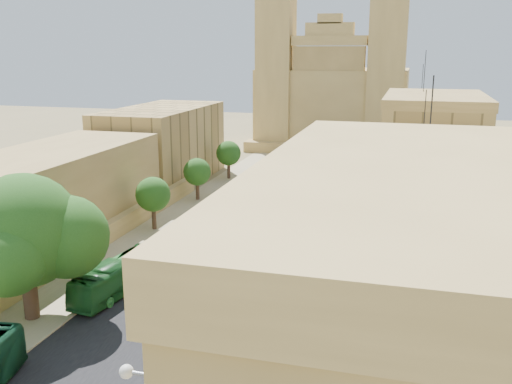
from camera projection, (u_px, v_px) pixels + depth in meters
The scene contains 32 objects.
ground at pixel (133, 369), 32.03m from camera, with size 260.00×260.00×0.00m, color olive.
road_surface at pixel (266, 220), 60.08m from camera, with size 14.00×140.00×0.01m, color black.
sidewalk_east at pixel (357, 227), 57.64m from camera, with size 5.00×140.00×0.01m, color tan.
sidewalk_west at pixel (182, 213), 62.53m from camera, with size 5.00×140.00×0.01m, color tan.
kerb_east at pixel (332, 225), 58.27m from camera, with size 0.25×140.00×0.12m, color tan.
kerb_west at pixel (204, 214), 61.87m from camera, with size 0.25×140.00×0.12m, color tan.
townhouse_a at pixel (441, 325), 23.56m from camera, with size 9.00×14.00×16.40m.
townhouse_b at pixel (432, 237), 36.83m from camera, with size 9.00×14.00×14.90m.
townhouse_c at pixel (429, 174), 49.62m from camera, with size 9.00×14.00×17.40m.
townhouse_d at pixel (426, 155), 62.90m from camera, with size 9.00×14.00×15.90m.
west_wall at pixel (112, 230), 53.74m from camera, with size 1.00×40.00×1.80m, color #AC8C4D.
west_building_low at pixel (45, 198), 52.48m from camera, with size 10.00×28.00×8.40m, color olive.
west_building_mid at pixel (163, 145), 76.60m from camera, with size 10.00×22.00×10.00m, color tan.
church at pixel (333, 95), 103.24m from camera, with size 28.00×22.50×36.30m.
ficus_tree at pixel (25, 235), 36.79m from camera, with size 9.85×9.06×9.85m.
street_tree_a at pixel (87, 233), 45.01m from camera, with size 3.27×3.27×5.03m.
street_tree_b at pixel (153, 195), 56.19m from camera, with size 3.46×3.46×5.32m.
street_tree_c at pixel (197, 172), 67.46m from camera, with size 3.26×3.26×5.01m.
street_tree_d at pixel (229, 153), 78.64m from camera, with size 3.42×3.42×5.26m.
red_truck at pixel (230, 290), 38.84m from camera, with size 2.77×6.10×3.47m.
olive_pickup at pixel (310, 249), 48.85m from camera, with size 2.49×4.58×1.80m.
bus_green_north at pixel (118, 276), 41.85m from camera, with size 2.13×9.11×2.54m, color #1F6126.
bus_red_east at pixel (288, 282), 40.28m from camera, with size 2.50×10.67×2.97m, color red.
bus_cream_east at pixel (310, 202), 61.95m from camera, with size 2.21×9.45×2.63m, color beige.
car_blue_a at pixel (192, 268), 45.41m from camera, with size 1.33×3.31×1.13m, color teal.
car_white_a at pixel (212, 220), 57.68m from camera, with size 1.38×3.96×1.31m, color white.
car_cream at pixel (265, 243), 50.74m from camera, with size 2.25×4.89×1.36m, color #FCEBC5.
car_dkblue at pixel (279, 187), 71.65m from camera, with size 1.88×4.62×1.34m, color #161849.
car_white_b at pixel (287, 201), 64.85m from camera, with size 1.62×4.03×1.37m, color white.
car_blue_b at pixel (291, 174), 79.09m from camera, with size 1.38×3.94×1.30m, color teal.
pedestrian_a at pixel (316, 283), 41.31m from camera, with size 0.72×0.47×1.98m, color black.
pedestrian_c at pixel (302, 292), 40.07m from camera, with size 1.02×0.42×1.74m, color #2E2E2F.
Camera 1 is at (14.27, -25.78, 17.45)m, focal length 40.00 mm.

